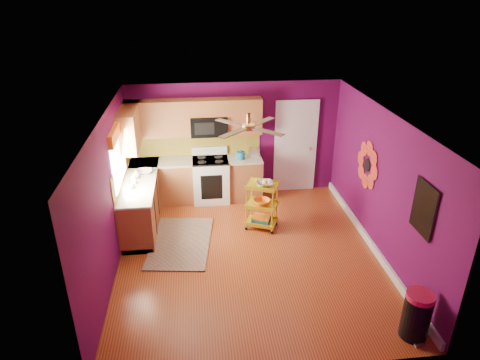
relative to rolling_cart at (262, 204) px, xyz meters
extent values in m
plane|color=maroon|center=(-0.36, -0.87, -0.53)|extent=(5.00, 5.00, 0.00)
cube|color=#540944|center=(-0.36, 1.63, 0.72)|extent=(4.50, 0.04, 2.50)
cube|color=#540944|center=(-0.36, -3.37, 0.72)|extent=(4.50, 0.04, 2.50)
cube|color=#540944|center=(-2.61, -0.87, 0.72)|extent=(0.04, 5.00, 2.50)
cube|color=#540944|center=(1.89, -0.87, 0.72)|extent=(0.04, 5.00, 2.50)
cube|color=silver|center=(-0.36, -0.87, 1.97)|extent=(4.50, 5.00, 0.04)
cube|color=white|center=(1.86, -0.87, -0.46)|extent=(0.05, 4.90, 0.14)
cube|color=brown|center=(-2.31, 0.48, -0.08)|extent=(0.60, 2.30, 0.90)
cube|color=brown|center=(-1.21, 1.33, -0.08)|extent=(2.80, 0.60, 0.90)
cube|color=beige|center=(-2.31, 0.48, 0.39)|extent=(0.63, 2.30, 0.04)
cube|color=beige|center=(-1.21, 1.33, 0.39)|extent=(2.80, 0.63, 0.04)
cube|color=black|center=(-2.31, 0.48, -0.48)|extent=(0.54, 2.30, 0.10)
cube|color=black|center=(-1.21, 1.33, -0.48)|extent=(2.80, 0.54, 0.10)
cube|color=white|center=(-0.91, 1.30, -0.07)|extent=(0.76, 0.66, 0.92)
cube|color=black|center=(-0.91, 1.30, 0.40)|extent=(0.76, 0.62, 0.03)
cube|color=white|center=(-0.91, 1.58, 0.51)|extent=(0.76, 0.06, 0.18)
cube|color=black|center=(-0.91, 0.98, -0.08)|extent=(0.45, 0.02, 0.55)
cube|color=brown|center=(-1.95, 1.47, 1.30)|extent=(1.32, 0.33, 0.75)
cube|color=brown|center=(-0.17, 1.47, 1.30)|extent=(0.72, 0.33, 0.75)
cube|color=brown|center=(-0.91, 1.47, 1.50)|extent=(0.76, 0.33, 0.34)
cube|color=brown|center=(-2.45, 0.98, 1.30)|extent=(0.33, 1.30, 0.75)
cube|color=black|center=(-0.91, 1.43, 1.12)|extent=(0.76, 0.38, 0.40)
cube|color=brown|center=(-1.21, 1.62, 0.67)|extent=(2.80, 0.01, 0.51)
cube|color=brown|center=(-2.60, 0.48, 0.67)|extent=(0.01, 2.30, 0.51)
cube|color=white|center=(-2.59, 0.18, 1.02)|extent=(0.03, 1.20, 1.00)
cube|color=orange|center=(-2.56, 0.18, 1.49)|extent=(0.08, 1.35, 0.22)
cube|color=white|center=(0.99, 1.61, 0.50)|extent=(0.85, 0.04, 2.05)
cube|color=white|center=(0.99, 1.59, 0.50)|extent=(0.95, 0.02, 2.15)
sphere|color=#BF8C3F|center=(1.31, 1.55, 0.47)|extent=(0.07, 0.07, 0.07)
cylinder|color=black|center=(1.87, -0.27, 0.82)|extent=(0.01, 0.24, 0.24)
cube|color=teal|center=(1.87, -2.27, 1.02)|extent=(0.03, 0.52, 0.72)
cube|color=black|center=(1.85, -2.27, 1.02)|extent=(0.01, 0.56, 0.76)
cylinder|color=#BF8C3F|center=(-0.36, -0.67, 1.89)|extent=(0.06, 0.06, 0.16)
cylinder|color=#BF8C3F|center=(-0.36, -0.67, 1.75)|extent=(0.20, 0.20, 0.08)
cube|color=#4C2D19|center=(-0.09, -0.40, 1.75)|extent=(0.47, 0.47, 0.01)
cube|color=#4C2D19|center=(-0.63, -0.40, 1.75)|extent=(0.47, 0.47, 0.01)
cube|color=#4C2D19|center=(-0.63, -0.94, 1.75)|extent=(0.47, 0.47, 0.01)
cube|color=#4C2D19|center=(-0.09, -0.94, 1.75)|extent=(0.47, 0.47, 0.01)
cube|color=black|center=(-1.56, -0.37, -0.52)|extent=(1.27, 1.85, 0.02)
cylinder|color=gold|center=(-0.31, -0.05, -0.05)|extent=(0.02, 0.02, 0.88)
cylinder|color=gold|center=(0.15, -0.26, -0.05)|extent=(0.02, 0.02, 0.88)
cylinder|color=gold|center=(-0.17, 0.27, -0.05)|extent=(0.02, 0.02, 0.88)
cylinder|color=gold|center=(0.30, 0.06, -0.05)|extent=(0.02, 0.02, 0.88)
sphere|color=black|center=(-0.31, -0.05, -0.50)|extent=(0.06, 0.06, 0.06)
sphere|color=black|center=(0.15, -0.26, -0.50)|extent=(0.06, 0.06, 0.06)
sphere|color=black|center=(-0.17, 0.27, -0.50)|extent=(0.06, 0.06, 0.06)
sphere|color=black|center=(0.30, 0.06, -0.50)|extent=(0.06, 0.06, 0.06)
cube|color=gold|center=(-0.01, 0.00, 0.37)|extent=(0.69, 0.61, 0.03)
cube|color=gold|center=(-0.01, 0.00, -0.03)|extent=(0.69, 0.61, 0.03)
cube|color=gold|center=(-0.01, 0.00, -0.40)|extent=(0.69, 0.61, 0.03)
imported|color=beige|center=(0.04, -0.02, 0.42)|extent=(0.41, 0.41, 0.08)
sphere|color=yellow|center=(0.04, -0.02, 0.45)|extent=(0.10, 0.10, 0.10)
imported|color=orange|center=(-0.01, 0.00, 0.03)|extent=(0.43, 0.43, 0.10)
cube|color=navy|center=(-0.01, 0.00, -0.37)|extent=(0.40, 0.36, 0.04)
cube|color=#267233|center=(-0.01, 0.00, -0.33)|extent=(0.40, 0.36, 0.04)
cube|color=orange|center=(-0.01, 0.00, -0.30)|extent=(0.40, 0.36, 0.03)
cylinder|color=black|center=(1.60, -3.00, -0.21)|extent=(0.42, 0.42, 0.63)
cylinder|color=#BE1B42|center=(1.60, -3.00, 0.14)|extent=(0.37, 0.37, 0.07)
cube|color=beige|center=(1.60, -3.18, -0.51)|extent=(0.13, 0.08, 0.03)
cylinder|color=#13668F|center=(-0.27, 1.29, 0.49)|extent=(0.18, 0.18, 0.16)
sphere|color=#13668F|center=(-0.27, 1.29, 0.59)|extent=(0.06, 0.06, 0.06)
cube|color=beige|center=(0.04, 1.40, 0.50)|extent=(0.22, 0.15, 0.18)
imported|color=#EA3F72|center=(-2.39, 0.29, 0.51)|extent=(0.09, 0.09, 0.20)
imported|color=white|center=(-2.36, 0.54, 0.50)|extent=(0.13, 0.13, 0.17)
imported|color=white|center=(-2.22, 0.75, 0.45)|extent=(0.27, 0.27, 0.07)
imported|color=white|center=(-2.41, 0.09, 0.46)|extent=(0.12, 0.12, 0.10)
camera|label=1|loc=(-1.21, -7.09, 3.85)|focal=32.00mm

